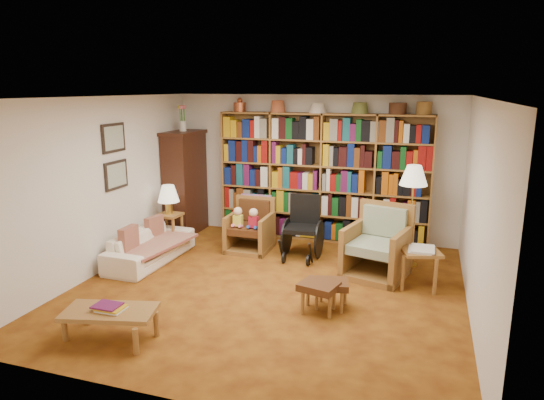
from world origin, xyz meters
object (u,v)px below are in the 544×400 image
at_px(side_table_papers, 420,256).
at_px(footstool_a, 319,288).
at_px(armchair_sage, 377,248).
at_px(floor_lamp, 414,179).
at_px(footstool_b, 331,286).
at_px(coffee_table, 110,313).
at_px(wheelchair, 303,229).
at_px(side_table_lamp, 170,223).
at_px(sofa, 150,246).
at_px(armchair_leather, 251,228).

bearing_deg(side_table_papers, footstool_a, -134.50).
xyz_separation_m(armchair_sage, floor_lamp, (0.42, 0.49, 0.93)).
bearing_deg(footstool_b, floor_lamp, 65.18).
bearing_deg(armchair_sage, coffee_table, -131.99).
xyz_separation_m(side_table_papers, footstool_a, (-1.12, -1.14, -0.14)).
relative_size(wheelchair, floor_lamp, 0.64).
distance_m(wheelchair, coffee_table, 3.40).
height_order(armchair_sage, footstool_b, armchair_sage).
xyz_separation_m(side_table_lamp, footstool_b, (3.06, -1.51, -0.12)).
xyz_separation_m(side_table_lamp, armchair_sage, (3.46, -0.22, -0.01)).
bearing_deg(side_table_lamp, sofa, -82.74).
relative_size(footstool_b, coffee_table, 0.44).
height_order(side_table_papers, footstool_a, side_table_papers).
xyz_separation_m(armchair_sage, footstool_a, (-0.52, -1.46, -0.09)).
bearing_deg(footstool_b, sofa, 166.17).
bearing_deg(side_table_papers, side_table_lamp, 172.38).
bearing_deg(coffee_table, footstool_a, 33.53).
relative_size(armchair_sage, floor_lamp, 0.67).
relative_size(armchair_leather, side_table_papers, 1.45).
relative_size(armchair_leather, floor_lamp, 0.57).
relative_size(wheelchair, footstool_a, 1.94).
relative_size(armchair_leather, footstool_a, 1.72).
bearing_deg(floor_lamp, side_table_papers, -78.11).
height_order(wheelchair, footstool_b, wheelchair).
xyz_separation_m(wheelchair, footstool_a, (0.67, -1.84, -0.15)).
relative_size(wheelchair, coffee_table, 0.94).
bearing_deg(side_table_papers, coffee_table, -141.64).
bearing_deg(footstool_a, wheelchair, 110.07).
bearing_deg(footstool_b, armchair_sage, 72.72).
bearing_deg(armchair_leather, sofa, -140.68).
distance_m(armchair_sage, footstool_a, 1.55).
xyz_separation_m(side_table_lamp, wheelchair, (2.27, 0.16, 0.05)).
height_order(sofa, wheelchair, wheelchair).
distance_m(sofa, footstool_a, 2.98).
height_order(armchair_leather, wheelchair, wheelchair).
height_order(armchair_leather, armchair_sage, armchair_sage).
distance_m(armchair_leather, footstool_b, 2.45).
bearing_deg(coffee_table, armchair_sage, 48.01).
height_order(sofa, armchair_leather, armchair_leather).
distance_m(footstool_b, coffee_table, 2.55).
distance_m(armchair_leather, wheelchair, 0.90).
relative_size(sofa, footstool_b, 3.56).
bearing_deg(sofa, side_table_lamp, 8.65).
xyz_separation_m(sofa, armchair_sage, (3.36, 0.57, 0.14)).
relative_size(side_table_lamp, side_table_papers, 0.92).
bearing_deg(wheelchair, side_table_papers, -21.49).
xyz_separation_m(armchair_leather, wheelchair, (0.89, -0.09, 0.09)).
distance_m(sofa, footstool_b, 3.05).
bearing_deg(armchair_leather, armchair_sage, -12.82).
relative_size(floor_lamp, coffee_table, 1.46).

